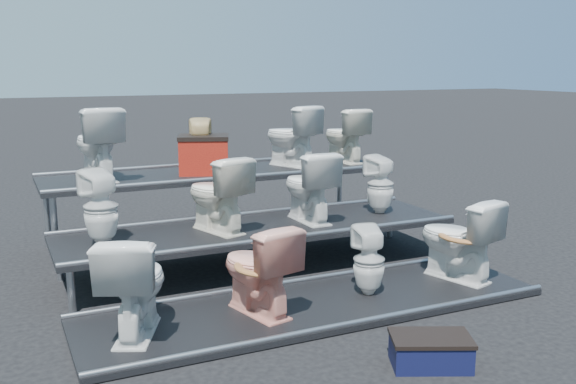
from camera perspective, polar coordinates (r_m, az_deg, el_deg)
name	(u,v)px	position (r m, az deg, el deg)	size (l,w,h in m)	color
ground	(260,268)	(6.94, -2.53, -6.75)	(80.00, 80.00, 0.00)	black
tier_front	(315,306)	(5.82, 2.44, -10.06)	(4.20, 1.20, 0.06)	black
tier_mid	(260,247)	(6.88, -2.55, -4.93)	(4.20, 1.20, 0.46)	black
tier_back	(219,205)	(8.01, -6.12, -1.18)	(4.20, 1.20, 0.86)	black
toilet_0	(134,284)	(5.17, -13.51, -7.93)	(0.46, 0.81, 0.82)	silver
toilet_1	(258,268)	(5.46, -2.71, -6.80)	(0.44, 0.77, 0.79)	#ED9B88
toilet_2	(369,260)	(5.97, 7.21, -6.03)	(0.29, 0.29, 0.64)	silver
toilet_3	(458,239)	(6.52, 14.85, -4.02)	(0.46, 0.80, 0.82)	silver
toilet_4	(101,207)	(6.31, -16.31, -1.31)	(0.32, 0.33, 0.72)	silver
toilet_5	(217,194)	(6.57, -6.35, -0.17)	(0.44, 0.77, 0.78)	silver
toilet_6	(308,186)	(6.97, 1.82, 0.52)	(0.43, 0.76, 0.78)	silver
toilet_7	(380,184)	(7.43, 8.21, 0.68)	(0.30, 0.31, 0.67)	silver
toilet_8	(97,144)	(7.54, -16.61, 4.15)	(0.46, 0.81, 0.83)	silver
toilet_9	(201,146)	(7.81, -7.78, 4.12)	(0.30, 0.30, 0.66)	#E0C284
toilet_10	(291,136)	(8.24, 0.26, 5.02)	(0.44, 0.76, 0.78)	silver
toilet_11	(344,135)	(8.61, 5.03, 5.04)	(0.40, 0.71, 0.72)	silver
red_crate	(204,156)	(7.75, -7.48, 3.16)	(0.57, 0.46, 0.41)	#A02611
step_stool	(430,353)	(4.88, 12.55, -13.79)	(0.55, 0.33, 0.20)	black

